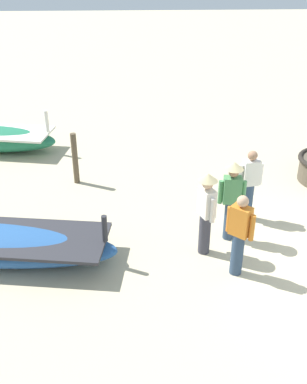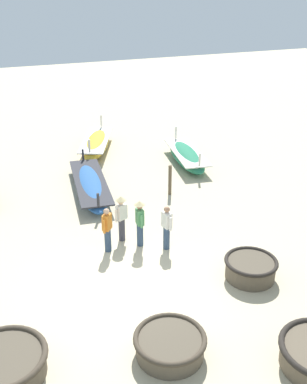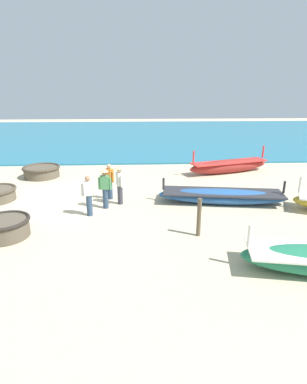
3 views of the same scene
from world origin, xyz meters
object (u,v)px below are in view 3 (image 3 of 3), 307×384
object	(u,v)px
long_boat_red_hull	(229,166)
fisherman_hauling	(89,195)
long_boat_white_hull	(222,196)
fisherman_standing_left	(110,181)
coracle_tilted	(5,227)
coracle_far_right	(42,171)
fisherman_crouching	(105,186)
fisherman_by_coracle	(120,182)
mooring_post_shoreline	(199,217)

from	to	relation	value
long_boat_red_hull	fisherman_hauling	distance (m)	9.32
long_boat_white_hull	fisherman_standing_left	bearing A→B (deg)	-98.79
long_boat_red_hull	fisherman_hauling	world-z (taller)	fisherman_hauling
long_boat_white_hull	coracle_tilted	bearing A→B (deg)	-70.76
fisherman_standing_left	coracle_far_right	bearing A→B (deg)	-132.54
long_boat_white_hull	fisherman_standing_left	distance (m)	4.87
fisherman_hauling	fisherman_standing_left	world-z (taller)	same
long_boat_red_hull	fisherman_standing_left	distance (m)	7.73
coracle_tilted	fisherman_crouching	xyz separation A→B (m)	(-2.38, 3.01, 0.62)
long_boat_white_hull	fisherman_by_coracle	bearing A→B (deg)	-91.12
coracle_far_right	mooring_post_shoreline	xyz separation A→B (m)	(7.48, 7.28, 0.31)
long_boat_red_hull	coracle_far_right	bearing A→B (deg)	-87.88
fisherman_standing_left	fisherman_crouching	world-z (taller)	fisherman_crouching
mooring_post_shoreline	fisherman_crouching	bearing A→B (deg)	-128.67
long_boat_white_hull	long_boat_red_hull	size ratio (longest dim) A/B	1.08
fisherman_crouching	fisherman_by_coracle	bearing A→B (deg)	128.64
fisherman_hauling	fisherman_crouching	distance (m)	0.92
long_boat_white_hull	fisherman_standing_left	size ratio (longest dim) A/B	3.53
coracle_tilted	coracle_far_right	world-z (taller)	coracle_tilted
mooring_post_shoreline	long_boat_white_hull	bearing A→B (deg)	151.96
coracle_tilted	mooring_post_shoreline	bearing A→B (deg)	87.80
fisherman_crouching	fisherman_hauling	bearing A→B (deg)	-36.17
coracle_tilted	long_boat_white_hull	distance (m)	8.34
fisherman_by_coracle	long_boat_red_hull	bearing A→B (deg)	128.46
fisherman_crouching	mooring_post_shoreline	size ratio (longest dim) A/B	1.29
long_boat_red_hull	fisherman_crouching	world-z (taller)	fisherman_crouching
coracle_far_right	fisherman_hauling	xyz separation A→B (m)	(5.59, 3.46, 0.50)
coracle_tilted	long_boat_red_hull	size ratio (longest dim) A/B	0.31
coracle_far_right	long_boat_red_hull	bearing A→B (deg)	92.12
coracle_far_right	long_boat_white_hull	xyz separation A→B (m)	(4.49, 8.87, -0.03)
fisherman_by_coracle	fisherman_crouching	distance (m)	0.72
coracle_tilted	fisherman_by_coracle	xyz separation A→B (m)	(-2.83, 3.57, 0.62)
coracle_far_right	long_boat_white_hull	distance (m)	9.94
fisherman_by_coracle	long_boat_white_hull	bearing A→B (deg)	88.88
fisherman_crouching	fisherman_standing_left	bearing A→B (deg)	175.58
fisherman_standing_left	fisherman_crouching	size ratio (longest dim) A/B	0.94
long_boat_white_hull	fisherman_crouching	distance (m)	4.93
coracle_tilted	fisherman_crouching	distance (m)	3.89
fisherman_by_coracle	fisherman_crouching	size ratio (longest dim) A/B	1.00
long_boat_white_hull	mooring_post_shoreline	xyz separation A→B (m)	(2.99, -1.59, 0.34)
fisherman_hauling	coracle_far_right	bearing A→B (deg)	-148.23
coracle_far_right	long_boat_red_hull	world-z (taller)	long_boat_red_hull
coracle_far_right	fisherman_hauling	bearing A→B (deg)	31.77
coracle_far_right	fisherman_by_coracle	distance (m)	6.37
long_boat_white_hull	long_boat_red_hull	xyz separation A→B (m)	(-4.88, 1.73, 0.11)
fisherman_by_coracle	mooring_post_shoreline	xyz separation A→B (m)	(3.07, 2.72, -0.31)
coracle_far_right	fisherman_by_coracle	world-z (taller)	fisherman_by_coracle
fisherman_hauling	long_boat_white_hull	bearing A→B (deg)	101.50
coracle_tilted	fisherman_standing_left	size ratio (longest dim) A/B	1.02
long_boat_white_hull	long_boat_red_hull	bearing A→B (deg)	160.51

